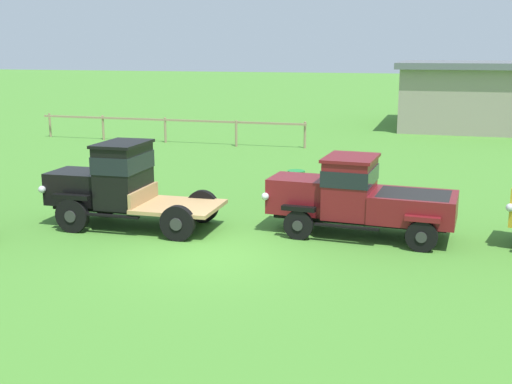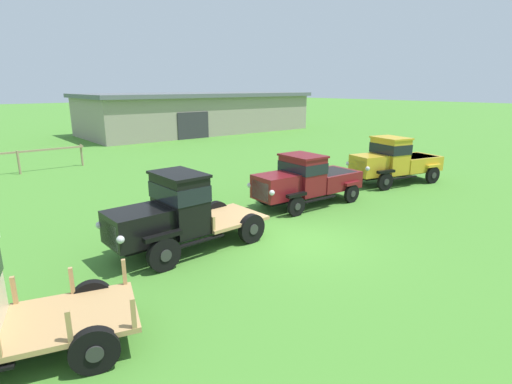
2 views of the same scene
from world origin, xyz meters
name	(u,v)px [view 1 (image 1 of 2)]	position (x,y,z in m)	size (l,w,h in m)	color
ground_plane	(209,255)	(0.00, 0.00, 0.00)	(240.00, 240.00, 0.00)	#47842D
paddock_fence	(168,124)	(-8.60, 16.90, 0.95)	(14.62, 0.66, 1.30)	#997F60
vintage_truck_second_in_line	(118,184)	(-3.28, 1.75, 1.17)	(4.87, 2.20, 2.31)	black
vintage_truck_midrow_center	(358,196)	(3.11, 2.69, 1.05)	(4.93, 2.26, 2.06)	black
oil_drum_beside_row	(296,184)	(0.62, 6.42, 0.45)	(0.59, 0.59, 0.90)	#1E7F33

